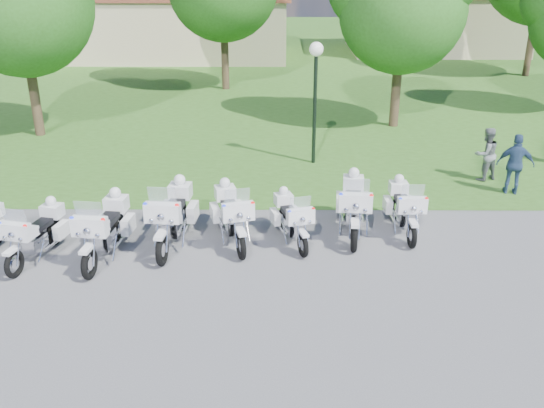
{
  "coord_description": "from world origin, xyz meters",
  "views": [
    {
      "loc": [
        0.43,
        -12.02,
        6.6
      ],
      "look_at": [
        0.34,
        1.2,
        0.95
      ],
      "focal_mm": 40.0,
      "sensor_mm": 36.0,
      "label": 1
    }
  ],
  "objects_px": {
    "bystander_b": "(486,154)",
    "bystander_c": "(515,165)",
    "motorcycle_4": "(232,214)",
    "motorcycle_6": "(354,205)",
    "motorcycle_5": "(291,218)",
    "motorcycle_7": "(404,207)",
    "motorcycle_2": "(105,228)",
    "lamp_post": "(316,73)",
    "motorcycle_3": "(173,215)",
    "motorcycle_1": "(37,232)"
  },
  "relations": [
    {
      "from": "lamp_post",
      "to": "bystander_c",
      "type": "distance_m",
      "value": 6.51
    },
    {
      "from": "motorcycle_2",
      "to": "motorcycle_3",
      "type": "relative_size",
      "value": 0.95
    },
    {
      "from": "motorcycle_4",
      "to": "lamp_post",
      "type": "distance_m",
      "value": 6.56
    },
    {
      "from": "motorcycle_2",
      "to": "motorcycle_4",
      "type": "relative_size",
      "value": 1.06
    },
    {
      "from": "motorcycle_3",
      "to": "bystander_c",
      "type": "bearing_deg",
      "value": -155.81
    },
    {
      "from": "motorcycle_3",
      "to": "motorcycle_4",
      "type": "xyz_separation_m",
      "value": [
        1.38,
        0.18,
        -0.06
      ]
    },
    {
      "from": "lamp_post",
      "to": "motorcycle_3",
      "type": "bearing_deg",
      "value": -121.95
    },
    {
      "from": "motorcycle_4",
      "to": "bystander_c",
      "type": "xyz_separation_m",
      "value": [
        7.86,
        3.05,
        0.2
      ]
    },
    {
      "from": "motorcycle_7",
      "to": "bystander_c",
      "type": "relative_size",
      "value": 1.28
    },
    {
      "from": "bystander_b",
      "to": "bystander_c",
      "type": "height_order",
      "value": "bystander_c"
    },
    {
      "from": "motorcycle_1",
      "to": "motorcycle_3",
      "type": "distance_m",
      "value": 3.07
    },
    {
      "from": "motorcycle_2",
      "to": "motorcycle_7",
      "type": "bearing_deg",
      "value": -162.69
    },
    {
      "from": "motorcycle_4",
      "to": "motorcycle_5",
      "type": "bearing_deg",
      "value": 163.7
    },
    {
      "from": "motorcycle_4",
      "to": "motorcycle_6",
      "type": "height_order",
      "value": "motorcycle_6"
    },
    {
      "from": "motorcycle_7",
      "to": "lamp_post",
      "type": "height_order",
      "value": "lamp_post"
    },
    {
      "from": "motorcycle_2",
      "to": "bystander_b",
      "type": "relative_size",
      "value": 1.54
    },
    {
      "from": "motorcycle_2",
      "to": "motorcycle_6",
      "type": "height_order",
      "value": "motorcycle_6"
    },
    {
      "from": "motorcycle_5",
      "to": "bystander_c",
      "type": "relative_size",
      "value": 1.16
    },
    {
      "from": "motorcycle_5",
      "to": "motorcycle_4",
      "type": "bearing_deg",
      "value": -17.15
    },
    {
      "from": "motorcycle_5",
      "to": "bystander_b",
      "type": "relative_size",
      "value": 1.25
    },
    {
      "from": "motorcycle_2",
      "to": "motorcycle_3",
      "type": "height_order",
      "value": "motorcycle_3"
    },
    {
      "from": "motorcycle_1",
      "to": "bystander_c",
      "type": "height_order",
      "value": "bystander_c"
    },
    {
      "from": "lamp_post",
      "to": "motorcycle_7",
      "type": "bearing_deg",
      "value": -69.26
    },
    {
      "from": "motorcycle_7",
      "to": "motorcycle_3",
      "type": "bearing_deg",
      "value": 5.45
    },
    {
      "from": "motorcycle_6",
      "to": "lamp_post",
      "type": "distance_m",
      "value": 5.72
    },
    {
      "from": "motorcycle_3",
      "to": "lamp_post",
      "type": "relative_size",
      "value": 0.67
    },
    {
      "from": "motorcycle_5",
      "to": "motorcycle_6",
      "type": "distance_m",
      "value": 1.63
    },
    {
      "from": "bystander_c",
      "to": "motorcycle_1",
      "type": "bearing_deg",
      "value": 32.16
    },
    {
      "from": "motorcycle_5",
      "to": "bystander_b",
      "type": "height_order",
      "value": "bystander_b"
    },
    {
      "from": "lamp_post",
      "to": "bystander_c",
      "type": "height_order",
      "value": "lamp_post"
    },
    {
      "from": "motorcycle_2",
      "to": "motorcycle_5",
      "type": "xyz_separation_m",
      "value": [
        4.25,
        0.82,
        -0.12
      ]
    },
    {
      "from": "motorcycle_1",
      "to": "motorcycle_6",
      "type": "distance_m",
      "value": 7.47
    },
    {
      "from": "bystander_c",
      "to": "motorcycle_7",
      "type": "bearing_deg",
      "value": 48.69
    },
    {
      "from": "motorcycle_1",
      "to": "motorcycle_5",
      "type": "relative_size",
      "value": 1.08
    },
    {
      "from": "motorcycle_7",
      "to": "motorcycle_6",
      "type": "bearing_deg",
      "value": 1.33
    },
    {
      "from": "motorcycle_1",
      "to": "lamp_post",
      "type": "height_order",
      "value": "lamp_post"
    },
    {
      "from": "motorcycle_5",
      "to": "motorcycle_6",
      "type": "relative_size",
      "value": 0.8
    },
    {
      "from": "motorcycle_2",
      "to": "bystander_b",
      "type": "height_order",
      "value": "motorcycle_2"
    },
    {
      "from": "motorcycle_6",
      "to": "bystander_c",
      "type": "height_order",
      "value": "bystander_c"
    },
    {
      "from": "motorcycle_4",
      "to": "motorcycle_7",
      "type": "bearing_deg",
      "value": 171.88
    },
    {
      "from": "motorcycle_3",
      "to": "motorcycle_6",
      "type": "height_order",
      "value": "motorcycle_3"
    },
    {
      "from": "motorcycle_2",
      "to": "bystander_b",
      "type": "xyz_separation_m",
      "value": [
        10.19,
        4.99,
        0.11
      ]
    },
    {
      "from": "motorcycle_6",
      "to": "bystander_c",
      "type": "distance_m",
      "value": 5.52
    },
    {
      "from": "motorcycle_3",
      "to": "motorcycle_2",
      "type": "bearing_deg",
      "value": 29.76
    },
    {
      "from": "motorcycle_1",
      "to": "motorcycle_2",
      "type": "xyz_separation_m",
      "value": [
        1.54,
        0.09,
        0.08
      ]
    },
    {
      "from": "lamp_post",
      "to": "bystander_b",
      "type": "xyz_separation_m",
      "value": [
        5.09,
        -1.55,
        -2.15
      ]
    },
    {
      "from": "motorcycle_5",
      "to": "bystander_b",
      "type": "xyz_separation_m",
      "value": [
        5.95,
        4.17,
        0.23
      ]
    },
    {
      "from": "motorcycle_2",
      "to": "motorcycle_4",
      "type": "distance_m",
      "value": 2.93
    },
    {
      "from": "lamp_post",
      "to": "motorcycle_2",
      "type": "bearing_deg",
      "value": -127.94
    },
    {
      "from": "motorcycle_6",
      "to": "motorcycle_2",
      "type": "bearing_deg",
      "value": 17.98
    }
  ]
}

